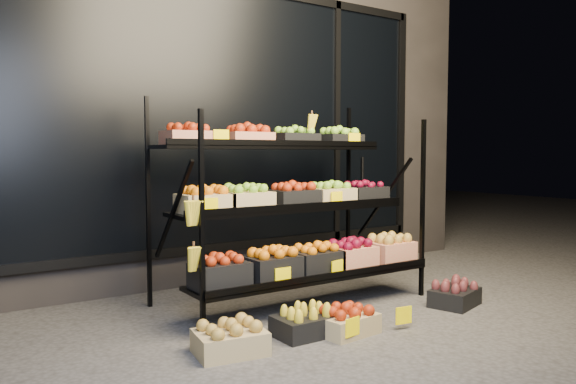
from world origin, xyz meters
TOP-DOWN VIEW (x-y plane):
  - ground at (0.00, 0.00)m, footprint 24.00×24.00m
  - building at (0.00, 2.59)m, footprint 6.00×2.08m
  - display_rack at (-0.01, 0.60)m, footprint 2.18×1.02m
  - tag_floor_a at (-0.24, -0.40)m, footprint 0.13×0.01m
  - tag_floor_b at (0.22, -0.40)m, footprint 0.13×0.01m
  - floor_crate_left at (-1.00, -0.14)m, footprint 0.46×0.37m
  - floor_crate_midleft at (-0.43, -0.12)m, footprint 0.40×0.29m
  - floor_crate_midright at (-0.17, -0.25)m, footprint 0.42×0.33m
  - floor_crate_right at (1.00, -0.20)m, footprint 0.47×0.40m

SIDE VIEW (x-z plane):
  - ground at x=0.00m, z-range 0.00..0.00m
  - tag_floor_a at x=-0.24m, z-range 0.00..0.12m
  - tag_floor_b at x=0.22m, z-range 0.00..0.12m
  - floor_crate_midright at x=-0.17m, z-range -0.01..0.19m
  - floor_crate_midleft at x=-0.43m, z-range -0.01..0.19m
  - floor_crate_right at x=1.00m, z-range -0.01..0.20m
  - floor_crate_left at x=-1.00m, z-range -0.01..0.20m
  - display_rack at x=-0.01m, z-range -0.05..1.62m
  - building at x=0.00m, z-range 0.00..3.50m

